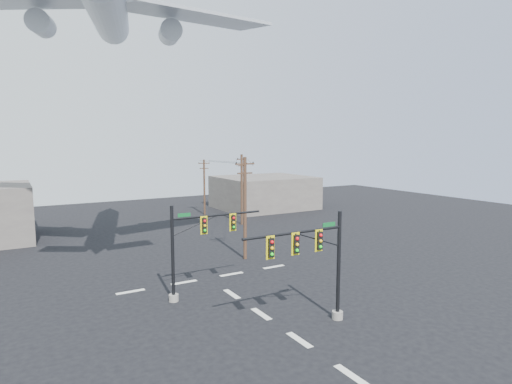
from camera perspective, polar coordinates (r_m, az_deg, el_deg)
ground at (r=24.33m, az=5.80°, el=-19.04°), size 120.00×120.00×0.00m
lane_markings at (r=28.44m, az=-0.73°, el=-15.04°), size 14.00×21.20×0.01m
signal_mast_near at (r=24.89m, az=8.18°, el=-9.30°), size 6.78×0.72×6.55m
signal_mast_far at (r=29.26m, az=-8.32°, el=-7.31°), size 6.89×0.71×6.45m
utility_pole_a at (r=38.14m, az=-1.48°, el=-1.91°), size 1.84×0.31×9.21m
utility_pole_b at (r=54.13m, az=-1.91°, el=0.53°), size 1.71×0.83×8.94m
utility_pole_c at (r=62.04m, az=-6.91°, el=0.81°), size 1.55×0.70×7.97m
power_lines at (r=50.19m, az=-2.96°, el=4.06°), size 9.01×23.64×0.61m
airliner at (r=37.25m, az=-19.19°, el=21.98°), size 25.21×27.08×7.08m
building_right at (r=67.92m, az=1.09°, el=-0.04°), size 14.00×12.00×5.00m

